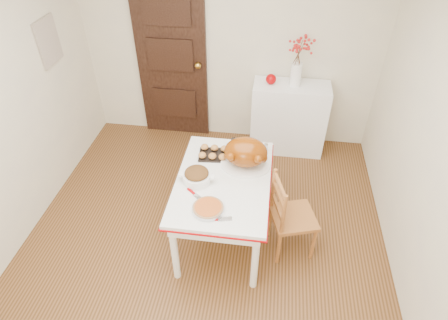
# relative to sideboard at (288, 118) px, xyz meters

# --- Properties ---
(floor) EXTENTS (3.50, 4.00, 0.00)m
(floor) POSITION_rel_sideboard_xyz_m (-0.76, -1.78, -0.44)
(floor) COLOR #40280F
(floor) RESTS_ON ground
(wall_back) EXTENTS (3.50, 0.00, 2.50)m
(wall_back) POSITION_rel_sideboard_xyz_m (-0.76, 0.22, 0.81)
(wall_back) COLOR beige
(wall_back) RESTS_ON ground
(wall_right) EXTENTS (0.00, 4.00, 2.50)m
(wall_right) POSITION_rel_sideboard_xyz_m (0.99, -1.78, 0.81)
(wall_right) COLOR beige
(wall_right) RESTS_ON ground
(door_back) EXTENTS (0.85, 0.06, 2.06)m
(door_back) POSITION_rel_sideboard_xyz_m (-1.46, 0.19, 0.59)
(door_back) COLOR black
(door_back) RESTS_ON ground
(photo_board) EXTENTS (0.03, 0.35, 0.45)m
(photo_board) POSITION_rel_sideboard_xyz_m (-2.49, -0.58, 1.06)
(photo_board) COLOR #B6AA93
(photo_board) RESTS_ON ground
(sideboard) EXTENTS (0.89, 0.40, 0.89)m
(sideboard) POSITION_rel_sideboard_xyz_m (0.00, 0.00, 0.00)
(sideboard) COLOR white
(sideboard) RESTS_ON floor
(kitchen_table) EXTENTS (0.84, 1.23, 0.73)m
(kitchen_table) POSITION_rel_sideboard_xyz_m (-0.59, -1.54, -0.08)
(kitchen_table) COLOR silver
(kitchen_table) RESTS_ON floor
(chair_oak) EXTENTS (0.47, 0.47, 0.86)m
(chair_oak) POSITION_rel_sideboard_xyz_m (0.06, -1.59, -0.02)
(chair_oak) COLOR #A36228
(chair_oak) RESTS_ON floor
(berry_vase) EXTENTS (0.29, 0.29, 0.56)m
(berry_vase) POSITION_rel_sideboard_xyz_m (0.02, 0.00, 0.72)
(berry_vase) COLOR white
(berry_vase) RESTS_ON sideboard
(apple) EXTENTS (0.12, 0.12, 0.12)m
(apple) POSITION_rel_sideboard_xyz_m (-0.25, 0.00, 0.50)
(apple) COLOR #9D0004
(apple) RESTS_ON sideboard
(turkey_platter) EXTENTS (0.50, 0.43, 0.29)m
(turkey_platter) POSITION_rel_sideboard_xyz_m (-0.41, -1.32, 0.43)
(turkey_platter) COLOR #883A02
(turkey_platter) RESTS_ON kitchen_table
(pumpkin_pie) EXTENTS (0.27, 0.27, 0.05)m
(pumpkin_pie) POSITION_rel_sideboard_xyz_m (-0.65, -1.92, 0.32)
(pumpkin_pie) COLOR #AB4A18
(pumpkin_pie) RESTS_ON kitchen_table
(stuffing_dish) EXTENTS (0.32, 0.26, 0.12)m
(stuffing_dish) POSITION_rel_sideboard_xyz_m (-0.81, -1.59, 0.35)
(stuffing_dish) COLOR #4F2A11
(stuffing_dish) RESTS_ON kitchen_table
(rolls_tray) EXTENTS (0.29, 0.24, 0.07)m
(rolls_tray) POSITION_rel_sideboard_xyz_m (-0.72, -1.22, 0.33)
(rolls_tray) COLOR #BE7335
(rolls_tray) RESTS_ON kitchen_table
(pie_server) EXTENTS (0.22, 0.11, 0.01)m
(pie_server) POSITION_rel_sideboard_xyz_m (-0.56, -2.01, 0.29)
(pie_server) COLOR silver
(pie_server) RESTS_ON kitchen_table
(carving_knife) EXTENTS (0.23, 0.20, 0.01)m
(carving_knife) POSITION_rel_sideboard_xyz_m (-0.77, -1.78, 0.29)
(carving_knife) COLOR silver
(carving_knife) RESTS_ON kitchen_table
(drinking_glass) EXTENTS (0.08, 0.08, 0.11)m
(drinking_glass) POSITION_rel_sideboard_xyz_m (-0.54, -1.08, 0.34)
(drinking_glass) COLOR white
(drinking_glass) RESTS_ON kitchen_table
(shaker_pair) EXTENTS (0.09, 0.04, 0.09)m
(shaker_pair) POSITION_rel_sideboard_xyz_m (-0.27, -1.07, 0.33)
(shaker_pair) COLOR white
(shaker_pair) RESTS_ON kitchen_table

